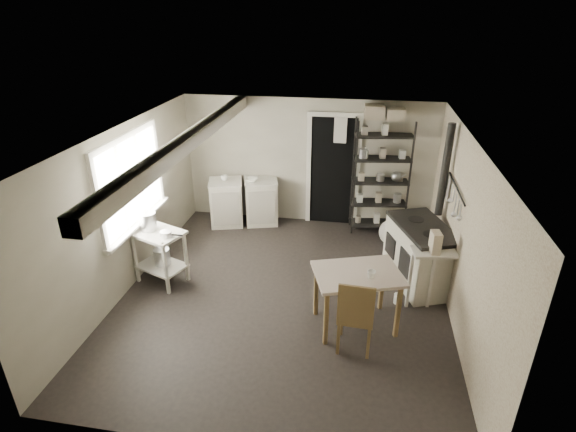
% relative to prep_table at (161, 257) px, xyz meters
% --- Properties ---
extents(floor, '(5.00, 5.00, 0.00)m').
position_rel_prep_table_xyz_m(floor, '(1.84, -0.06, -0.40)').
color(floor, black).
rests_on(floor, ground).
extents(ceiling, '(5.00, 5.00, 0.00)m').
position_rel_prep_table_xyz_m(ceiling, '(1.84, -0.06, 1.90)').
color(ceiling, silver).
rests_on(ceiling, wall_back).
extents(wall_back, '(4.50, 0.02, 2.30)m').
position_rel_prep_table_xyz_m(wall_back, '(1.84, 2.44, 0.75)').
color(wall_back, '#AEA894').
rests_on(wall_back, ground).
extents(wall_front, '(4.50, 0.02, 2.30)m').
position_rel_prep_table_xyz_m(wall_front, '(1.84, -2.56, 0.75)').
color(wall_front, '#AEA894').
rests_on(wall_front, ground).
extents(wall_left, '(0.02, 5.00, 2.30)m').
position_rel_prep_table_xyz_m(wall_left, '(-0.41, -0.06, 0.75)').
color(wall_left, '#AEA894').
rests_on(wall_left, ground).
extents(wall_right, '(0.02, 5.00, 2.30)m').
position_rel_prep_table_xyz_m(wall_right, '(4.09, -0.06, 0.75)').
color(wall_right, '#AEA894').
rests_on(wall_right, ground).
extents(window, '(0.12, 1.76, 1.28)m').
position_rel_prep_table_xyz_m(window, '(-0.38, 0.14, 1.10)').
color(window, silver).
rests_on(window, wall_left).
extents(doorway, '(0.96, 0.10, 2.08)m').
position_rel_prep_table_xyz_m(doorway, '(2.29, 2.41, 0.60)').
color(doorway, silver).
rests_on(doorway, ground).
extents(ceiling_beam, '(0.18, 5.00, 0.18)m').
position_rel_prep_table_xyz_m(ceiling_beam, '(0.64, -0.06, 1.80)').
color(ceiling_beam, silver).
rests_on(ceiling_beam, ceiling).
extents(wallpaper_panel, '(0.01, 5.00, 2.30)m').
position_rel_prep_table_xyz_m(wallpaper_panel, '(4.08, -0.06, 0.75)').
color(wallpaper_panel, beige).
rests_on(wallpaper_panel, wall_right).
extents(utensil_rail, '(0.06, 1.20, 0.44)m').
position_rel_prep_table_xyz_m(utensil_rail, '(4.03, 0.54, 1.15)').
color(utensil_rail, silver).
rests_on(utensil_rail, wall_right).
extents(prep_table, '(0.85, 0.73, 0.81)m').
position_rel_prep_table_xyz_m(prep_table, '(0.00, 0.00, 0.00)').
color(prep_table, silver).
rests_on(prep_table, ground).
extents(stockpot, '(0.31, 0.31, 0.26)m').
position_rel_prep_table_xyz_m(stockpot, '(-0.16, 0.07, 0.54)').
color(stockpot, silver).
rests_on(stockpot, prep_table).
extents(saucepan, '(0.19, 0.19, 0.09)m').
position_rel_prep_table_xyz_m(saucepan, '(0.18, -0.10, 0.45)').
color(saucepan, silver).
rests_on(saucepan, prep_table).
extents(bucket, '(0.30, 0.30, 0.26)m').
position_rel_prep_table_xyz_m(bucket, '(0.00, 0.04, -0.02)').
color(bucket, silver).
rests_on(bucket, prep_table).
extents(base_cabinets, '(1.39, 0.87, 0.85)m').
position_rel_prep_table_xyz_m(base_cabinets, '(0.70, 2.12, 0.06)').
color(base_cabinets, beige).
rests_on(base_cabinets, ground).
extents(mixing_bowl, '(0.31, 0.31, 0.07)m').
position_rel_prep_table_xyz_m(mixing_bowl, '(0.85, 2.10, 0.56)').
color(mixing_bowl, white).
rests_on(mixing_bowl, base_cabinets).
extents(counter_cup, '(0.14, 0.14, 0.10)m').
position_rel_prep_table_xyz_m(counter_cup, '(0.37, 2.06, 0.57)').
color(counter_cup, white).
rests_on(counter_cup, base_cabinets).
extents(shelf_rack, '(1.01, 0.50, 2.04)m').
position_rel_prep_table_xyz_m(shelf_rack, '(3.14, 2.25, 0.55)').
color(shelf_rack, black).
rests_on(shelf_rack, ground).
extents(shelf_jar, '(0.11, 0.11, 0.21)m').
position_rel_prep_table_xyz_m(shelf_jar, '(2.85, 2.20, 0.98)').
color(shelf_jar, white).
rests_on(shelf_jar, shelf_rack).
extents(storage_box_a, '(0.33, 0.30, 0.22)m').
position_rel_prep_table_xyz_m(storage_box_a, '(2.94, 2.24, 1.61)').
color(storage_box_a, beige).
rests_on(storage_box_a, shelf_rack).
extents(storage_box_b, '(0.30, 0.28, 0.19)m').
position_rel_prep_table_xyz_m(storage_box_b, '(3.28, 2.21, 1.59)').
color(storage_box_b, beige).
rests_on(storage_box_b, shelf_rack).
extents(stove, '(1.03, 1.33, 0.93)m').
position_rel_prep_table_xyz_m(stove, '(3.72, 0.60, 0.04)').
color(stove, beige).
rests_on(stove, ground).
extents(stovepipe, '(0.13, 0.13, 1.37)m').
position_rel_prep_table_xyz_m(stovepipe, '(3.97, 1.09, 1.19)').
color(stovepipe, black).
rests_on(stovepipe, stove).
extents(side_ledge, '(0.61, 0.40, 0.88)m').
position_rel_prep_table_xyz_m(side_ledge, '(3.79, -0.00, 0.03)').
color(side_ledge, silver).
rests_on(side_ledge, ground).
extents(oats_box, '(0.14, 0.20, 0.28)m').
position_rel_prep_table_xyz_m(oats_box, '(3.78, -0.04, 0.61)').
color(oats_box, beige).
rests_on(oats_box, side_ledge).
extents(work_table, '(1.21, 1.01, 0.79)m').
position_rel_prep_table_xyz_m(work_table, '(2.84, -0.55, -0.02)').
color(work_table, beige).
rests_on(work_table, ground).
extents(table_cup, '(0.13, 0.13, 0.09)m').
position_rel_prep_table_xyz_m(table_cup, '(3.00, -0.64, 0.41)').
color(table_cup, white).
rests_on(table_cup, work_table).
extents(chair, '(0.43, 0.45, 0.99)m').
position_rel_prep_table_xyz_m(chair, '(2.85, -0.96, 0.08)').
color(chair, brown).
rests_on(chair, ground).
extents(flour_sack, '(0.44, 0.41, 0.43)m').
position_rel_prep_table_xyz_m(flour_sack, '(3.35, 1.75, -0.16)').
color(flour_sack, silver).
rests_on(flour_sack, ground).
extents(floor_crock, '(0.15, 0.15, 0.14)m').
position_rel_prep_table_xyz_m(floor_crock, '(3.42, 0.02, -0.33)').
color(floor_crock, white).
rests_on(floor_crock, ground).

